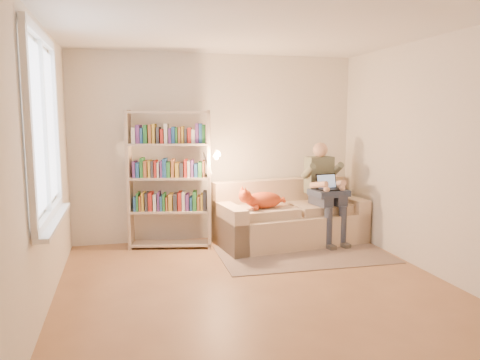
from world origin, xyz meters
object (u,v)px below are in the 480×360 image
object	(u,v)px
sofa	(289,220)
laptop	(326,186)
bookshelf	(170,173)
person	(324,186)
cat	(261,200)

from	to	relation	value
sofa	laptop	size ratio (longest dim) A/B	6.30
bookshelf	person	bearing A→B (deg)	5.19
person	laptop	bearing A→B (deg)	-106.57
laptop	bookshelf	xyz separation A→B (m)	(-2.07, 0.36, 0.20)
cat	laptop	distance (m)	0.93
cat	laptop	world-z (taller)	laptop
sofa	person	xyz separation A→B (m)	(0.47, -0.09, 0.48)
person	laptop	distance (m)	0.12
sofa	laptop	distance (m)	0.70
cat	laptop	size ratio (longest dim) A/B	2.17
bookshelf	cat	bearing A→B (deg)	-4.71
sofa	person	size ratio (longest dim) A/B	1.52
person	cat	xyz separation A→B (m)	(-0.93, -0.10, -0.13)
person	cat	size ratio (longest dim) A/B	1.91
cat	bookshelf	distance (m)	1.25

